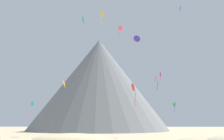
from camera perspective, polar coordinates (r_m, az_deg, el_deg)
dune_midground at (r=59.79m, az=-9.54°, el=-15.36°), size 20.35×17.86×3.04m
rock_massif at (r=126.51m, az=-2.97°, el=-4.36°), size 95.98×95.98×45.83m
kite_pink_mid at (r=75.38m, az=9.97°, el=-1.98°), size 0.95×1.62×4.07m
kite_teal_high at (r=69.39m, az=-6.59°, el=11.13°), size 1.33×2.66×2.50m
kite_green_low at (r=83.95m, az=13.92°, el=-7.72°), size 0.84×0.91×3.24m
kite_indigo_high at (r=83.98m, az=5.60°, el=6.99°), size 2.42×1.31×6.06m
kite_red_low at (r=50.63m, az=4.95°, el=-3.92°), size 1.21×1.83×4.96m
kite_orange_mid at (r=79.72m, az=-10.69°, el=-3.11°), size 1.04×2.48×6.77m
kite_cyan_low at (r=64.37m, az=-17.68°, el=-7.88°), size 0.79×0.35×4.00m
kite_rainbow_high at (r=63.72m, az=2.00°, el=9.32°), size 1.26×1.33×4.88m
kite_violet_high at (r=73.32m, az=15.27°, el=13.31°), size 1.20×1.80×1.64m
kite_magenta_mid at (r=93.34m, az=10.88°, el=-1.34°), size 0.72×0.43×4.48m
kite_gold_high at (r=61.02m, az=-2.23°, el=12.31°), size 0.75×1.00×3.80m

